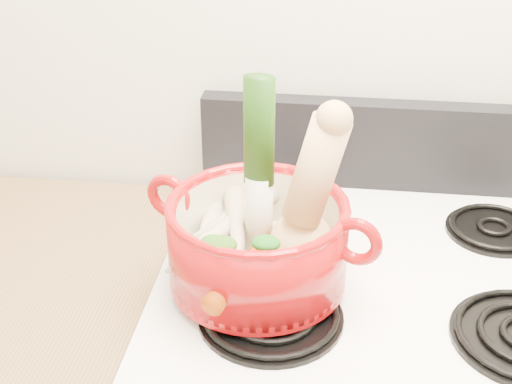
# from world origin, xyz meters

# --- Properties ---
(wall_back) EXTENTS (3.50, 0.02, 2.60)m
(wall_back) POSITION_xyz_m (0.00, 1.75, 1.30)
(wall_back) COLOR silver
(wall_back) RESTS_ON floor
(cooktop) EXTENTS (0.78, 0.67, 0.03)m
(cooktop) POSITION_xyz_m (0.00, 1.40, 0.93)
(cooktop) COLOR white
(cooktop) RESTS_ON stove_body
(control_backsplash) EXTENTS (0.76, 0.05, 0.18)m
(control_backsplash) POSITION_xyz_m (0.00, 1.70, 1.04)
(control_backsplash) COLOR black
(control_backsplash) RESTS_ON cooktop
(burner_front_left) EXTENTS (0.22, 0.22, 0.02)m
(burner_front_left) POSITION_xyz_m (-0.19, 1.24, 0.96)
(burner_front_left) COLOR black
(burner_front_left) RESTS_ON cooktop
(burner_back_left) EXTENTS (0.17, 0.17, 0.02)m
(burner_back_left) POSITION_xyz_m (-0.19, 1.54, 0.96)
(burner_back_left) COLOR black
(burner_back_left) RESTS_ON cooktop
(burner_back_right) EXTENTS (0.17, 0.17, 0.02)m
(burner_back_right) POSITION_xyz_m (0.19, 1.54, 0.96)
(burner_back_right) COLOR black
(burner_back_right) RESTS_ON cooktop
(dutch_oven) EXTENTS (0.36, 0.36, 0.14)m
(dutch_oven) POSITION_xyz_m (-0.22, 1.32, 1.04)
(dutch_oven) COLOR #9E0A0C
(dutch_oven) RESTS_ON burner_front_left
(pot_handle_left) EXTENTS (0.08, 0.04, 0.08)m
(pot_handle_left) POSITION_xyz_m (-0.37, 1.36, 1.09)
(pot_handle_left) COLOR #9E0A0C
(pot_handle_left) RESTS_ON dutch_oven
(pot_handle_right) EXTENTS (0.08, 0.04, 0.08)m
(pot_handle_right) POSITION_xyz_m (-0.07, 1.27, 1.09)
(pot_handle_right) COLOR #9E0A0C
(pot_handle_right) RESTS_ON dutch_oven
(squash) EXTENTS (0.20, 0.16, 0.28)m
(squash) POSITION_xyz_m (-0.15, 1.32, 1.12)
(squash) COLOR #DCB871
(squash) RESTS_ON dutch_oven
(leek) EXTENTS (0.06, 0.06, 0.32)m
(leek) POSITION_xyz_m (-0.22, 1.35, 1.15)
(leek) COLOR beige
(leek) RESTS_ON dutch_oven
(ginger) EXTENTS (0.09, 0.08, 0.04)m
(ginger) POSITION_xyz_m (-0.20, 1.38, 1.02)
(ginger) COLOR tan
(ginger) RESTS_ON dutch_oven
(parsnip_0) EXTENTS (0.06, 0.23, 0.06)m
(parsnip_0) POSITION_xyz_m (-0.28, 1.36, 1.02)
(parsnip_0) COLOR beige
(parsnip_0) RESTS_ON dutch_oven
(parsnip_1) EXTENTS (0.05, 0.20, 0.06)m
(parsnip_1) POSITION_xyz_m (-0.31, 1.32, 1.03)
(parsnip_1) COLOR beige
(parsnip_1) RESTS_ON dutch_oven
(parsnip_2) EXTENTS (0.06, 0.20, 0.06)m
(parsnip_2) POSITION_xyz_m (-0.27, 1.37, 1.03)
(parsnip_2) COLOR beige
(parsnip_2) RESTS_ON dutch_oven
(parsnip_3) EXTENTS (0.13, 0.16, 0.05)m
(parsnip_3) POSITION_xyz_m (-0.30, 1.31, 1.04)
(parsnip_3) COLOR beige
(parsnip_3) RESTS_ON dutch_oven
(parsnip_4) EXTENTS (0.18, 0.19, 0.06)m
(parsnip_4) POSITION_xyz_m (-0.27, 1.39, 1.05)
(parsnip_4) COLOR beige
(parsnip_4) RESTS_ON dutch_oven
(parsnip_5) EXTENTS (0.08, 0.21, 0.06)m
(parsnip_5) POSITION_xyz_m (-0.26, 1.33, 1.05)
(parsnip_5) COLOR beige
(parsnip_5) RESTS_ON dutch_oven
(carrot_0) EXTENTS (0.10, 0.15, 0.04)m
(carrot_0) POSITION_xyz_m (-0.24, 1.27, 1.02)
(carrot_0) COLOR orange
(carrot_0) RESTS_ON dutch_oven
(carrot_1) EXTENTS (0.08, 0.17, 0.05)m
(carrot_1) POSITION_xyz_m (-0.24, 1.25, 1.02)
(carrot_1) COLOR #C05309
(carrot_1) RESTS_ON dutch_oven
(carrot_2) EXTENTS (0.03, 0.17, 0.05)m
(carrot_2) POSITION_xyz_m (-0.20, 1.30, 1.03)
(carrot_2) COLOR #CF450A
(carrot_2) RESTS_ON dutch_oven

